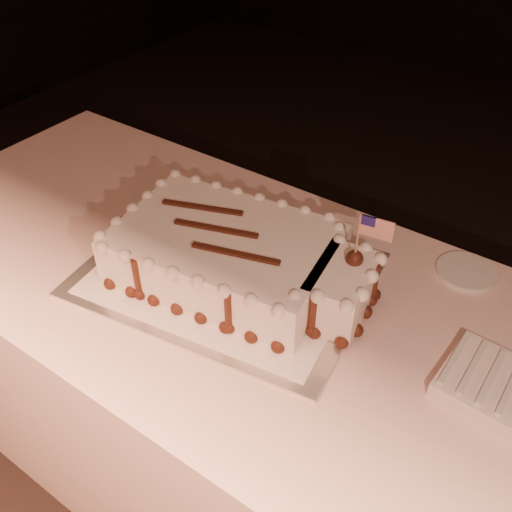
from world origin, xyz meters
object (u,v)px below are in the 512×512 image
Objects in this scene: sheet_cake at (239,257)px; napkin_stack at (508,392)px; banquet_table at (329,440)px; side_plate at (466,271)px; cake_board at (227,274)px.

sheet_cake is 0.58m from napkin_stack.
side_plate reaches higher than banquet_table.
sheet_cake is (0.03, 0.01, 0.06)m from cake_board.
napkin_stack reaches higher than banquet_table.
sheet_cake is 0.51m from side_plate.
napkin_stack is 1.80× the size of side_plate.
napkin_stack is (0.61, 0.02, 0.01)m from cake_board.
cake_board is 2.59× the size of napkin_stack.
cake_board is 4.64× the size of side_plate.
cake_board is 0.54m from side_plate.
side_plate is (0.40, 0.31, -0.06)m from sheet_cake.
side_plate is at bearing 67.13° from banquet_table.
banquet_table is 10.10× the size of napkin_stack.
banquet_table is 4.04× the size of sheet_cake.
side_plate reaches higher than cake_board.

